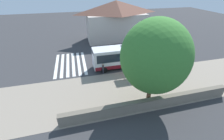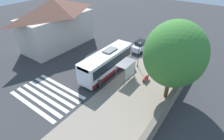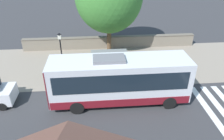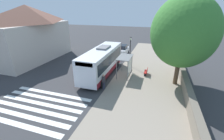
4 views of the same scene
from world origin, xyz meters
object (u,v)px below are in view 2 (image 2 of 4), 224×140
object	(u,v)px
bus	(107,62)
shade_tree	(174,55)
bench	(146,78)
bus_shelter	(127,66)
pedestrian	(100,83)
street_lamp_near	(139,52)
parked_car_behind_bus	(140,46)

from	to	relation	value
bus	shade_tree	bearing A→B (deg)	-179.73
bus	bench	xyz separation A→B (m)	(-5.80, -1.66, -1.47)
bus_shelter	bench	bearing A→B (deg)	-155.94
pedestrian	bench	bearing A→B (deg)	-127.23
bus_shelter	street_lamp_near	distance (m)	3.99
pedestrian	parked_car_behind_bus	world-z (taller)	parked_car_behind_bus
street_lamp_near	parked_car_behind_bus	distance (m)	6.26
bench	bus_shelter	bearing A→B (deg)	24.06
bus	parked_car_behind_bus	size ratio (longest dim) A/B	2.54
bus	pedestrian	world-z (taller)	bus
bus	bench	bearing A→B (deg)	-164.06
bench	parked_car_behind_bus	world-z (taller)	parked_car_behind_bus
pedestrian	bench	distance (m)	6.91
street_lamp_near	pedestrian	bearing A→B (deg)	81.11
bus	pedestrian	distance (m)	4.25
bus_shelter	bus	bearing A→B (deg)	8.70
bus_shelter	bench	distance (m)	3.35
bench	pedestrian	bearing A→B (deg)	52.77
bus	pedestrian	size ratio (longest dim) A/B	5.64
pedestrian	street_lamp_near	world-z (taller)	street_lamp_near
bus	parked_car_behind_bus	world-z (taller)	bus
street_lamp_near	parked_car_behind_bus	world-z (taller)	street_lamp_near
shade_tree	parked_car_behind_bus	world-z (taller)	shade_tree
bus	bench	world-z (taller)	bus
bench	parked_car_behind_bus	xyz separation A→B (m)	(5.39, -8.23, 0.49)
pedestrian	parked_car_behind_bus	xyz separation A→B (m)	(1.22, -13.71, -0.11)
street_lamp_near	bus_shelter	bearing A→B (deg)	93.63
bench	parked_car_behind_bus	size ratio (longest dim) A/B	0.36
pedestrian	bench	size ratio (longest dim) A/B	1.26
street_lamp_near	shade_tree	xyz separation A→B (m)	(-6.50, 4.39, 3.42)
bus	street_lamp_near	size ratio (longest dim) A/B	2.21
bus	bench	distance (m)	6.21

